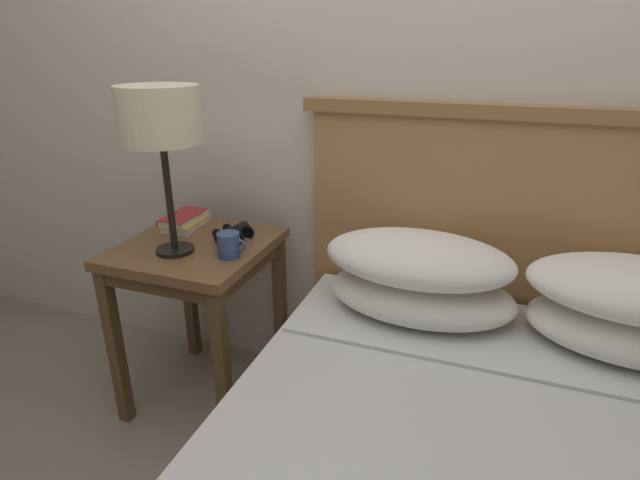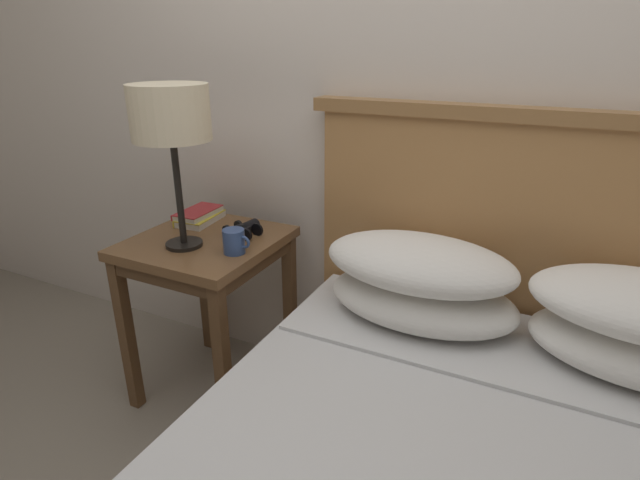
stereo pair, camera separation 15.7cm
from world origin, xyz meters
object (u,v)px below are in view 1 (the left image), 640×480
(table_lamp, at_px, (160,119))
(book_on_nightstand, at_px, (185,223))
(book_stacked_on_top, at_px, (183,217))
(binoculars_pair, at_px, (233,233))
(nightstand, at_px, (198,268))
(coffee_mug, at_px, (229,245))

(table_lamp, relative_size, book_on_nightstand, 2.59)
(book_stacked_on_top, bearing_deg, binoculars_pair, -11.39)
(nightstand, xyz_separation_m, book_stacked_on_top, (-0.14, 0.14, 0.14))
(table_lamp, xyz_separation_m, book_on_nightstand, (-0.11, 0.23, -0.44))
(binoculars_pair, bearing_deg, coffee_mug, -64.67)
(binoculars_pair, relative_size, coffee_mug, 1.58)
(nightstand, distance_m, book_on_nightstand, 0.22)
(book_stacked_on_top, bearing_deg, book_on_nightstand, 8.85)
(coffee_mug, bearing_deg, nightstand, 160.65)
(book_on_nightstand, height_order, binoculars_pair, binoculars_pair)
(table_lamp, distance_m, coffee_mug, 0.46)
(table_lamp, bearing_deg, book_on_nightstand, 116.43)
(table_lamp, relative_size, binoculars_pair, 3.42)
(table_lamp, height_order, coffee_mug, table_lamp)
(book_on_nightstand, bearing_deg, binoculars_pair, -11.99)
(nightstand, xyz_separation_m, book_on_nightstand, (-0.13, 0.14, 0.11))
(table_lamp, relative_size, coffee_mug, 5.41)
(table_lamp, bearing_deg, binoculars_pair, 54.01)
(nightstand, bearing_deg, binoculars_pair, 38.75)
(book_on_nightstand, bearing_deg, table_lamp, -63.57)
(binoculars_pair, bearing_deg, book_on_nightstand, 168.01)
(book_on_nightstand, height_order, coffee_mug, coffee_mug)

